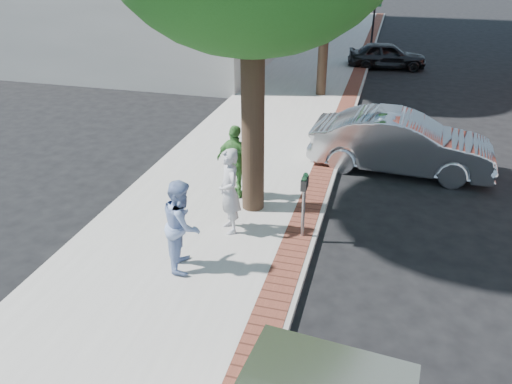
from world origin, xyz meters
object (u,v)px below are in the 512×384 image
(parking_meter, at_px, (304,193))
(bg_car, at_px, (387,55))
(person_gray, at_px, (229,191))
(person_officer, at_px, (182,225))
(person_green, at_px, (236,162))
(sedan_silver, at_px, (401,143))

(parking_meter, height_order, bg_car, parking_meter)
(person_gray, xyz_separation_m, person_officer, (-0.46, -1.50, -0.04))
(person_green, bearing_deg, person_gray, 118.86)
(sedan_silver, bearing_deg, bg_car, 6.85)
(person_officer, bearing_deg, person_gray, -32.76)
(sedan_silver, distance_m, bg_car, 12.72)
(person_officer, relative_size, bg_car, 0.48)
(person_gray, height_order, sedan_silver, person_gray)
(person_gray, height_order, person_green, person_gray)
(sedan_silver, xyz_separation_m, bg_car, (-0.82, 12.70, -0.16))
(person_officer, height_order, bg_car, person_officer)
(person_gray, relative_size, sedan_silver, 0.39)
(parking_meter, height_order, person_gray, person_gray)
(person_officer, distance_m, person_green, 3.10)
(bg_car, bearing_deg, parking_meter, 168.53)
(parking_meter, xyz_separation_m, sedan_silver, (1.95, 4.48, -0.38))
(sedan_silver, height_order, bg_car, sedan_silver)
(person_gray, bearing_deg, person_green, 157.42)
(person_gray, relative_size, person_officer, 1.04)
(person_green, distance_m, bg_car, 16.05)
(person_officer, xyz_separation_m, sedan_silver, (3.99, 6.15, -0.25))
(parking_meter, distance_m, person_green, 2.41)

